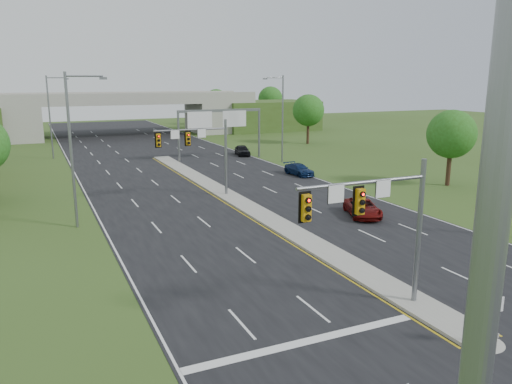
{
  "coord_description": "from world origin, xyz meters",
  "views": [
    {
      "loc": [
        -15.95,
        -17.02,
        10.47
      ],
      "look_at": [
        -2.36,
        13.1,
        3.0
      ],
      "focal_mm": 35.0,
      "sensor_mm": 36.0,
      "label": 1
    }
  ],
  "objects_px": {
    "keep_right_sign": "(496,314)",
    "car_far_c": "(242,150)",
    "car_far_a": "(363,208)",
    "signal_mast_near": "(382,214)",
    "signal_mast_far": "(202,146)",
    "overpass": "(122,117)",
    "sign_gantry": "(219,120)",
    "car_far_b": "(299,169)"
  },
  "relations": [
    {
      "from": "sign_gantry",
      "to": "car_far_b",
      "type": "xyz_separation_m",
      "value": [
        4.32,
        -13.91,
        -4.59
      ]
    },
    {
      "from": "keep_right_sign",
      "to": "overpass",
      "type": "xyz_separation_m",
      "value": [
        0.0,
        84.53,
        2.04
      ]
    },
    {
      "from": "signal_mast_far",
      "to": "car_far_c",
      "type": "xyz_separation_m",
      "value": [
        13.26,
        22.47,
        -3.98
      ]
    },
    {
      "from": "sign_gantry",
      "to": "overpass",
      "type": "distance_m",
      "value": 35.75
    },
    {
      "from": "car_far_b",
      "to": "car_far_c",
      "type": "bearing_deg",
      "value": 85.24
    },
    {
      "from": "sign_gantry",
      "to": "car_far_b",
      "type": "height_order",
      "value": "sign_gantry"
    },
    {
      "from": "keep_right_sign",
      "to": "car_far_b",
      "type": "distance_m",
      "value": 37.21
    },
    {
      "from": "signal_mast_far",
      "to": "overpass",
      "type": "xyz_separation_m",
      "value": [
        2.26,
        55.07,
        -1.17
      ]
    },
    {
      "from": "car_far_a",
      "to": "signal_mast_near",
      "type": "bearing_deg",
      "value": -103.08
    },
    {
      "from": "signal_mast_near",
      "to": "car_far_c",
      "type": "xyz_separation_m",
      "value": [
        13.26,
        47.47,
        -3.98
      ]
    },
    {
      "from": "keep_right_sign",
      "to": "car_far_c",
      "type": "bearing_deg",
      "value": 78.04
    },
    {
      "from": "car_far_c",
      "to": "keep_right_sign",
      "type": "bearing_deg",
      "value": -90.47
    },
    {
      "from": "signal_mast_near",
      "to": "car_far_b",
      "type": "relative_size",
      "value": 1.62
    },
    {
      "from": "overpass",
      "to": "car_far_c",
      "type": "height_order",
      "value": "overpass"
    },
    {
      "from": "signal_mast_far",
      "to": "sign_gantry",
      "type": "distance_m",
      "value": 21.91
    },
    {
      "from": "signal_mast_near",
      "to": "keep_right_sign",
      "type": "height_order",
      "value": "signal_mast_near"
    },
    {
      "from": "signal_mast_near",
      "to": "keep_right_sign",
      "type": "distance_m",
      "value": 5.94
    },
    {
      "from": "car_far_a",
      "to": "car_far_c",
      "type": "height_order",
      "value": "car_far_c"
    },
    {
      "from": "keep_right_sign",
      "to": "car_far_c",
      "type": "height_order",
      "value": "keep_right_sign"
    },
    {
      "from": "signal_mast_far",
      "to": "sign_gantry",
      "type": "xyz_separation_m",
      "value": [
        8.95,
        19.99,
        0.51
      ]
    },
    {
      "from": "keep_right_sign",
      "to": "car_far_c",
      "type": "distance_m",
      "value": 53.08
    },
    {
      "from": "signal_mast_far",
      "to": "keep_right_sign",
      "type": "relative_size",
      "value": 3.18
    },
    {
      "from": "overpass",
      "to": "car_far_b",
      "type": "height_order",
      "value": "overpass"
    },
    {
      "from": "overpass",
      "to": "car_far_a",
      "type": "bearing_deg",
      "value": -83.81
    },
    {
      "from": "signal_mast_near",
      "to": "car_far_a",
      "type": "distance_m",
      "value": 17.35
    },
    {
      "from": "overpass",
      "to": "car_far_c",
      "type": "relative_size",
      "value": 18.91
    },
    {
      "from": "keep_right_sign",
      "to": "sign_gantry",
      "type": "height_order",
      "value": "sign_gantry"
    },
    {
      "from": "overpass",
      "to": "car_far_b",
      "type": "distance_m",
      "value": 50.29
    },
    {
      "from": "signal_mast_far",
      "to": "keep_right_sign",
      "type": "xyz_separation_m",
      "value": [
        2.26,
        -29.45,
        -3.21
      ]
    },
    {
      "from": "car_far_c",
      "to": "sign_gantry",
      "type": "bearing_deg",
      "value": -138.68
    },
    {
      "from": "overpass",
      "to": "signal_mast_far",
      "type": "bearing_deg",
      "value": -92.35
    },
    {
      "from": "signal_mast_far",
      "to": "car_far_c",
      "type": "height_order",
      "value": "signal_mast_far"
    },
    {
      "from": "signal_mast_near",
      "to": "car_far_b",
      "type": "xyz_separation_m",
      "value": [
        13.26,
        31.09,
        -4.08
      ]
    },
    {
      "from": "signal_mast_far",
      "to": "car_far_b",
      "type": "relative_size",
      "value": 1.62
    },
    {
      "from": "car_far_b",
      "to": "sign_gantry",
      "type": "bearing_deg",
      "value": 102.48
    },
    {
      "from": "signal_mast_near",
      "to": "sign_gantry",
      "type": "distance_m",
      "value": 45.88
    },
    {
      "from": "sign_gantry",
      "to": "car_far_c",
      "type": "height_order",
      "value": "sign_gantry"
    },
    {
      "from": "signal_mast_near",
      "to": "sign_gantry",
      "type": "height_order",
      "value": "signal_mast_near"
    },
    {
      "from": "overpass",
      "to": "car_far_c",
      "type": "distance_m",
      "value": 34.53
    },
    {
      "from": "signal_mast_far",
      "to": "overpass",
      "type": "height_order",
      "value": "overpass"
    },
    {
      "from": "overpass",
      "to": "car_far_b",
      "type": "relative_size",
      "value": 18.49
    },
    {
      "from": "signal_mast_near",
      "to": "signal_mast_far",
      "type": "relative_size",
      "value": 1.0
    }
  ]
}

